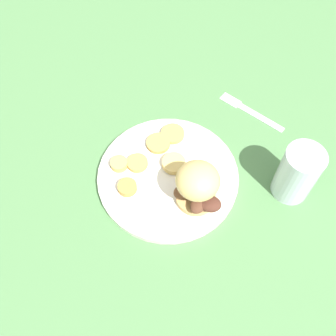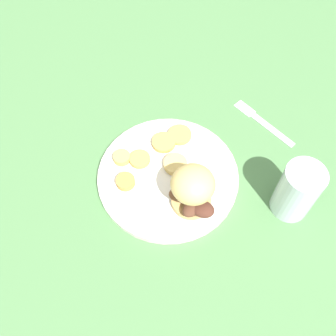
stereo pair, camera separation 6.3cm
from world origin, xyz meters
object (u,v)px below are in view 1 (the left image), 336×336
sandwich (197,186)px  fork (251,112)px  dinner_plate (168,176)px  drinking_glass (297,175)px

sandwich → fork: bearing=155.4°
dinner_plate → sandwich: bearing=49.3°
drinking_glass → dinner_plate: bearing=-90.9°
dinner_plate → fork: dinner_plate is taller
dinner_plate → fork: bearing=138.5°
fork → drinking_glass: (0.20, 0.08, 0.06)m
dinner_plate → drinking_glass: size_ratio=2.31×
fork → drinking_glass: drinking_glass is taller
drinking_glass → sandwich: bearing=-75.9°
dinner_plate → fork: 0.26m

